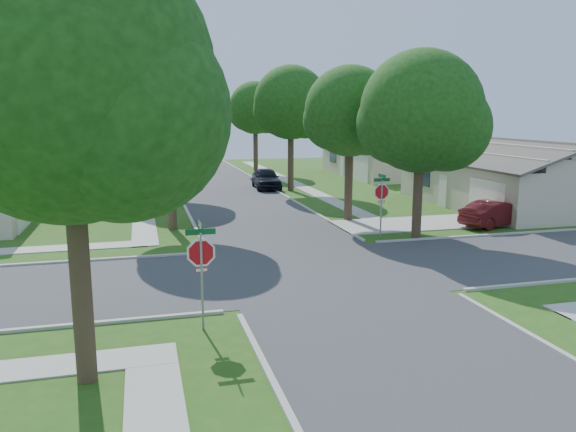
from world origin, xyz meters
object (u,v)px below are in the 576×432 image
Objects in this scene: tree_ne_corner at (422,117)px; tree_w_near at (169,106)px; stop_sign_ne at (381,195)px; house_ne_far at (385,159)px; car_driveway at (496,213)px; car_curb_west at (171,158)px; tree_e_mid at (292,106)px; tree_sw_corner at (71,90)px; house_ne_near at (506,182)px; car_curb_east at (266,178)px; tree_e_far at (256,110)px; tree_w_far at (155,115)px; tree_e_near at (351,115)px; tree_w_mid at (160,102)px; stop_sign_sw at (201,257)px; house_nw_far at (19,164)px.

tree_w_near is at bearing 156.44° from tree_ne_corner.
stop_sign_ne is 3.96m from tree_ne_corner.
stop_sign_ne is 26.80m from house_ne_far.
car_curb_west reaches higher than car_driveway.
tree_sw_corner is at bearing -113.53° from tree_e_mid.
tree_sw_corner reaches higher than house_ne_near.
car_driveway is (5.14, 1.29, -4.92)m from tree_ne_corner.
car_driveway is 19.10m from car_curb_east.
car_curb_east is (-12.79, 11.71, -0.72)m from house_ne_near.
tree_sw_corner is at bearing -106.56° from tree_e_far.
tree_w_near is 1.12× the size of tree_w_far.
tree_w_far is at bearing 110.61° from tree_e_near.
car_curb_west is (1.94, 24.64, -5.80)m from tree_w_mid.
car_curb_east is (7.90, 27.41, -1.23)m from stop_sign_sw.
tree_w_far is at bearing 131.90° from house_ne_near.
stop_sign_ne is 0.33× the size of tree_w_near.
stop_sign_ne is at bearing 45.00° from stop_sign_sw.
car_curb_east is at bearing 132.51° from tree_e_mid.
tree_e_far is at bearing 73.44° from tree_sw_corner.
tree_e_mid is at bearing 89.80° from stop_sign_ne.
tree_w_far is 33.12m from car_driveway.
tree_ne_corner is 0.64× the size of house_nw_far.
car_driveway is 0.87× the size of car_curb_west.
tree_e_mid reaches higher than tree_e_far.
tree_ne_corner is 35.90m from house_nw_far.
stop_sign_sw is 14.64m from tree_ne_corner.
tree_w_near reaches higher than tree_ne_corner.
tree_e_near is 0.92× the size of tree_w_near.
tree_e_near is at bearing 47.07° from car_driveway.
stop_sign_ne is at bearing 99.89° from car_curb_west.
tree_w_mid is at bearing 128.05° from tree_e_near.
house_ne_near is at bearing 29.14° from stop_sign_ne.
tree_e_far reaches higher than house_ne_far.
stop_sign_ne is at bearing -90.10° from tree_e_far.
house_nw_far is 2.91× the size of car_curb_east.
tree_e_near is 1.75× the size of car_curb_west.
tree_w_mid is 0.70× the size of house_nw_far.
stop_sign_sw is 0.36× the size of tree_e_near.
car_curb_east is at bearing 96.46° from tree_e_near.
house_nw_far is at bearing 127.16° from stop_sign_ne.
tree_w_far is 31.17m from house_ne_near.
car_curb_east is (10.64, 29.70, -5.47)m from tree_sw_corner.
tree_sw_corner reaches higher than house_nw_far.
car_driveway is (16.15, -28.51, -4.83)m from tree_w_far.
stop_sign_sw is at bearing -90.23° from tree_w_near.
tree_sw_corner is at bearing -127.30° from tree_e_near.
house_nw_far is (-20.74, 22.99, -4.13)m from tree_e_near.
tree_e_mid is 0.68× the size of house_ne_far.
stop_sign_ne is 6.98m from car_driveway.
tree_w_near is 0.66× the size of house_nw_far.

